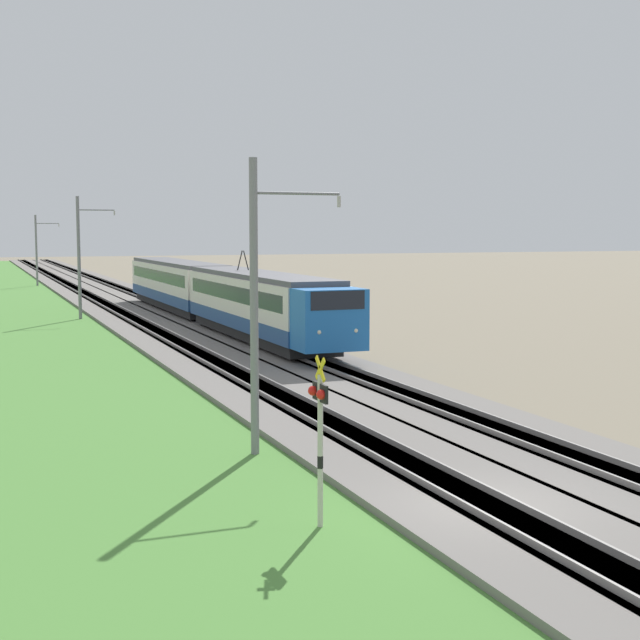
{
  "coord_description": "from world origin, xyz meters",
  "views": [
    {
      "loc": [
        -15.56,
        9.88,
        6.01
      ],
      "look_at": [
        20.06,
        -4.22,
        2.17
      ],
      "focal_mm": 50.0,
      "sensor_mm": 36.0,
      "label": 1
    }
  ],
  "objects_px": {
    "catenary_mast_near": "(256,305)",
    "crossing_signal_near": "(320,426)",
    "catenary_mast_mid": "(80,257)",
    "passenger_train": "(212,291)",
    "catenary_mast_far": "(37,250)"
  },
  "relations": [
    {
      "from": "catenary_mast_near",
      "to": "crossing_signal_near",
      "type": "bearing_deg",
      "value": 174.11
    },
    {
      "from": "crossing_signal_near",
      "to": "catenary_mast_near",
      "type": "height_order",
      "value": "catenary_mast_near"
    },
    {
      "from": "catenary_mast_mid",
      "to": "passenger_train",
      "type": "bearing_deg",
      "value": -135.42
    },
    {
      "from": "catenary_mast_near",
      "to": "catenary_mast_mid",
      "type": "relative_size",
      "value": 0.95
    },
    {
      "from": "passenger_train",
      "to": "catenary_mast_mid",
      "type": "xyz_separation_m",
      "value": [
        7.22,
        7.12,
        1.99
      ]
    },
    {
      "from": "crossing_signal_near",
      "to": "passenger_train",
      "type": "bearing_deg",
      "value": -101.56
    },
    {
      "from": "passenger_train",
      "to": "crossing_signal_near",
      "type": "xyz_separation_m",
      "value": [
        -37.87,
        7.74,
        -0.13
      ]
    },
    {
      "from": "catenary_mast_far",
      "to": "catenary_mast_mid",
      "type": "bearing_deg",
      "value": 179.99
    },
    {
      "from": "crossing_signal_near",
      "to": "catenary_mast_near",
      "type": "distance_m",
      "value": 6.4
    },
    {
      "from": "catenary_mast_near",
      "to": "catenary_mast_mid",
      "type": "xyz_separation_m",
      "value": [
        39.02,
        0.0,
        0.21
      ]
    },
    {
      "from": "passenger_train",
      "to": "catenary_mast_near",
      "type": "distance_m",
      "value": 32.63
    },
    {
      "from": "catenary_mast_mid",
      "to": "catenary_mast_far",
      "type": "xyz_separation_m",
      "value": [
        39.02,
        -0.0,
        -0.3
      ]
    },
    {
      "from": "catenary_mast_mid",
      "to": "catenary_mast_far",
      "type": "bearing_deg",
      "value": -0.01
    },
    {
      "from": "crossing_signal_near",
      "to": "catenary_mast_near",
      "type": "bearing_deg",
      "value": -95.89
    },
    {
      "from": "catenary_mast_near",
      "to": "catenary_mast_far",
      "type": "distance_m",
      "value": 78.04
    }
  ]
}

